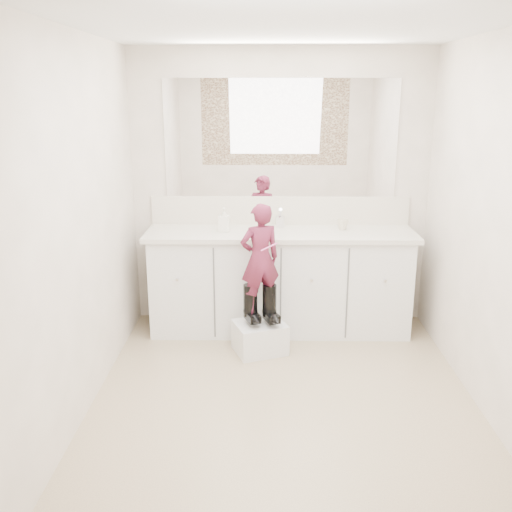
{
  "coord_description": "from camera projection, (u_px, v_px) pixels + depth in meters",
  "views": [
    {
      "loc": [
        -0.14,
        -3.49,
        2.03
      ],
      "look_at": [
        -0.2,
        0.93,
        0.75
      ],
      "focal_mm": 40.0,
      "sensor_mm": 36.0,
      "label": 1
    }
  ],
  "objects": [
    {
      "name": "boot_right",
      "position": [
        269.0,
        304.0,
        4.52
      ],
      "size": [
        0.19,
        0.24,
        0.32
      ],
      "primitive_type": null,
      "rotation": [
        0.0,
        0.0,
        0.36
      ],
      "color": "black",
      "rests_on": "step_stool"
    },
    {
      "name": "step_stool",
      "position": [
        260.0,
        337.0,
        4.59
      ],
      "size": [
        0.48,
        0.44,
        0.25
      ],
      "primitive_type": "cube",
      "rotation": [
        0.0,
        0.0,
        0.36
      ],
      "color": "silver",
      "rests_on": "floor"
    },
    {
      "name": "soap_bottle",
      "position": [
        224.0,
        220.0,
        4.81
      ],
      "size": [
        0.1,
        0.1,
        0.2
      ],
      "primitive_type": "imported",
      "rotation": [
        0.0,
        0.0,
        -0.12
      ],
      "color": "white",
      "rests_on": "countertop"
    },
    {
      "name": "floor",
      "position": [
        284.0,
        399.0,
        3.91
      ],
      "size": [
        3.0,
        3.0,
        0.0
      ],
      "primitive_type": "plane",
      "color": "#8E735D",
      "rests_on": "ground"
    },
    {
      "name": "wall_back",
      "position": [
        280.0,
        189.0,
        5.02
      ],
      "size": [
        2.6,
        0.0,
        2.6
      ],
      "primitive_type": "plane",
      "rotation": [
        1.57,
        0.0,
        0.0
      ],
      "color": "#BFB4A3",
      "rests_on": "floor"
    },
    {
      "name": "backsplash",
      "position": [
        280.0,
        210.0,
        5.06
      ],
      "size": [
        2.28,
        0.03,
        0.25
      ],
      "primitive_type": "cube",
      "color": "beige",
      "rests_on": "countertop"
    },
    {
      "name": "cup",
      "position": [
        343.0,
        224.0,
        4.88
      ],
      "size": [
        0.1,
        0.1,
        0.09
      ],
      "primitive_type": "imported",
      "rotation": [
        0.0,
        0.0,
        -0.05
      ],
      "color": "beige",
      "rests_on": "countertop"
    },
    {
      "name": "toothbrush",
      "position": [
        269.0,
        247.0,
        4.32
      ],
      "size": [
        0.13,
        0.06,
        0.06
      ],
      "primitive_type": "cylinder",
      "rotation": [
        0.0,
        1.22,
        0.36
      ],
      "color": "pink",
      "rests_on": "toddler"
    },
    {
      "name": "mirror",
      "position": [
        281.0,
        139.0,
        4.89
      ],
      "size": [
        2.0,
        0.02,
        1.0
      ],
      "primitive_type": "cube",
      "color": "white",
      "rests_on": "wall_back"
    },
    {
      "name": "wall_left",
      "position": [
        80.0,
        228.0,
        3.6
      ],
      "size": [
        0.0,
        3.0,
        3.0
      ],
      "primitive_type": "plane",
      "rotation": [
        1.57,
        0.0,
        1.57
      ],
      "color": "#BFB4A3",
      "rests_on": "floor"
    },
    {
      "name": "vanity_cabinet",
      "position": [
        280.0,
        283.0,
        4.97
      ],
      "size": [
        2.2,
        0.55,
        0.85
      ],
      "primitive_type": "cube",
      "color": "silver",
      "rests_on": "floor"
    },
    {
      "name": "toddler",
      "position": [
        260.0,
        259.0,
        4.42
      ],
      "size": [
        0.37,
        0.31,
        0.87
      ],
      "primitive_type": "imported",
      "rotation": [
        0.0,
        0.0,
        3.5
      ],
      "color": "#9B2F56",
      "rests_on": "step_stool"
    },
    {
      "name": "ceiling",
      "position": [
        289.0,
        24.0,
        3.25
      ],
      "size": [
        3.0,
        3.0,
        0.0
      ],
      "primitive_type": "plane",
      "rotation": [
        3.14,
        0.0,
        0.0
      ],
      "color": "white",
      "rests_on": "wall_back"
    },
    {
      "name": "wall_front",
      "position": [
        301.0,
        322.0,
        2.14
      ],
      "size": [
        2.6,
        0.0,
        2.6
      ],
      "primitive_type": "plane",
      "rotation": [
        -1.57,
        0.0,
        0.0
      ],
      "color": "#BFB4A3",
      "rests_on": "floor"
    },
    {
      "name": "boot_left",
      "position": [
        250.0,
        304.0,
        4.52
      ],
      "size": [
        0.19,
        0.24,
        0.32
      ],
      "primitive_type": null,
      "rotation": [
        0.0,
        0.0,
        0.36
      ],
      "color": "black",
      "rests_on": "step_stool"
    },
    {
      "name": "wall_right",
      "position": [
        494.0,
        230.0,
        3.56
      ],
      "size": [
        0.0,
        3.0,
        3.0
      ],
      "primitive_type": "plane",
      "rotation": [
        1.57,
        0.0,
        -1.57
      ],
      "color": "#BFB4A3",
      "rests_on": "floor"
    },
    {
      "name": "countertop",
      "position": [
        280.0,
        234.0,
        4.83
      ],
      "size": [
        2.28,
        0.58,
        0.04
      ],
      "primitive_type": "cube",
      "color": "beige",
      "rests_on": "vanity_cabinet"
    },
    {
      "name": "dot_panel",
      "position": [
        303.0,
        203.0,
        2.02
      ],
      "size": [
        2.0,
        0.01,
        1.2
      ],
      "primitive_type": "cube",
      "color": "#472819",
      "rests_on": "wall_front"
    },
    {
      "name": "faucet",
      "position": [
        280.0,
        221.0,
        4.97
      ],
      "size": [
        0.08,
        0.08,
        0.1
      ],
      "primitive_type": "cylinder",
      "color": "silver",
      "rests_on": "countertop"
    }
  ]
}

